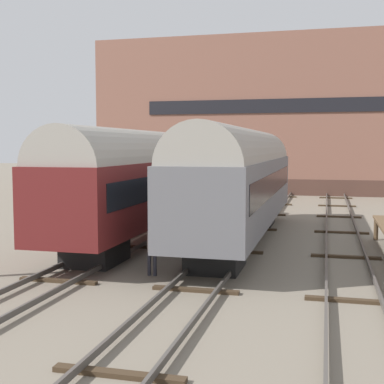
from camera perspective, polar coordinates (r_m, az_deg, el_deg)
name	(u,v)px	position (r m, az deg, el deg)	size (l,w,h in m)	color
ground_plane	(216,269)	(18.84, 2.56, -8.21)	(200.00, 200.00, 0.00)	slate
track_left	(98,258)	(20.16, -10.03, -7.00)	(2.60, 60.00, 0.26)	#4C4742
track_middle	(216,265)	(18.81, 2.56, -7.79)	(2.60, 60.00, 0.26)	#4C4742
track_right	(349,272)	(18.47, 16.38, -8.23)	(2.60, 60.00, 0.26)	#4C4742
train_car_grey	(241,178)	(23.80, 5.25, 1.54)	(2.98, 16.98, 5.08)	black
train_car_maroon	(145,177)	(24.75, -5.05, 1.58)	(2.91, 16.98, 4.99)	black
person_worker	(152,245)	(17.74, -4.30, -5.70)	(0.32, 0.32, 1.69)	#282833
warehouse_building	(290,117)	(52.56, 10.45, 7.85)	(35.33, 11.01, 14.06)	#4F342A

